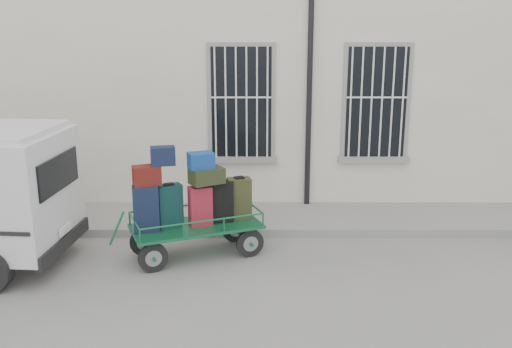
% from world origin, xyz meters
% --- Properties ---
extents(ground, '(80.00, 80.00, 0.00)m').
position_xyz_m(ground, '(0.00, 0.00, 0.00)').
color(ground, slate).
rests_on(ground, ground).
extents(building, '(24.00, 5.15, 6.00)m').
position_xyz_m(building, '(0.00, 5.50, 3.00)').
color(building, beige).
rests_on(building, ground).
extents(sidewalk, '(24.00, 1.70, 0.15)m').
position_xyz_m(sidewalk, '(0.00, 2.20, 0.07)').
color(sidewalk, gray).
rests_on(sidewalk, ground).
extents(luggage_cart, '(2.49, 1.68, 1.92)m').
position_xyz_m(luggage_cart, '(-1.14, 0.51, 0.89)').
color(luggage_cart, black).
rests_on(luggage_cart, ground).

